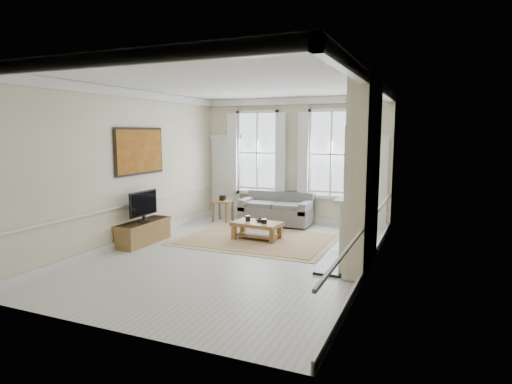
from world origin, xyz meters
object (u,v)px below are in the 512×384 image
at_px(coffee_table, 257,225).
at_px(tv_stand, 144,232).
at_px(sofa, 277,211).
at_px(side_table, 223,204).

height_order(coffee_table, tv_stand, tv_stand).
bearing_deg(coffee_table, sofa, 99.78).
height_order(side_table, coffee_table, side_table).
height_order(sofa, side_table, sofa).
bearing_deg(sofa, coffee_table, -85.03).
bearing_deg(side_table, coffee_table, -42.12).
distance_m(sofa, side_table, 1.55).
distance_m(coffee_table, tv_stand, 2.56).
xyz_separation_m(side_table, tv_stand, (-0.52, -2.82, -0.23)).
bearing_deg(tv_stand, coffee_table, 30.64).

